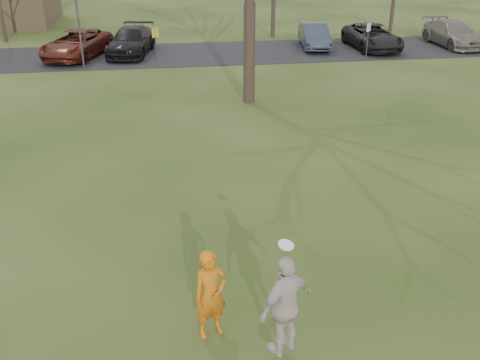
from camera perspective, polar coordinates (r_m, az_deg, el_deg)
name	(u,v)px	position (r m, az deg, el deg)	size (l,w,h in m)	color
ground	(270,340)	(10.71, 3.21, -16.64)	(120.00, 120.00, 0.00)	#1E380F
parking_strip	(190,54)	(33.57, -5.30, 13.21)	(62.00, 6.50, 0.04)	black
player_defender	(211,295)	(10.28, -3.15, -12.07)	(0.67, 0.44, 1.83)	#CE6A10
car_2	(77,44)	(33.69, -16.97, 13.67)	(2.57, 5.58, 1.55)	#541E13
car_3	(131,41)	(33.75, -11.51, 14.28)	(2.18, 5.37, 1.56)	black
car_5	(314,36)	(35.23, 7.91, 14.93)	(1.55, 4.45, 1.47)	#313849
car_6	(372,37)	(35.65, 13.89, 14.59)	(2.48, 5.37, 1.49)	black
car_7	(453,34)	(38.08, 21.67, 14.26)	(2.12, 5.22, 1.52)	slate
catching_play	(286,306)	(9.58, 4.89, -13.16)	(1.24, 1.02, 2.29)	beige
sign_yellow	(156,41)	(30.30, -8.96, 14.43)	(0.35, 0.35, 2.08)	#47474C
sign_white	(368,35)	(32.48, 13.46, 14.80)	(0.35, 0.35, 2.08)	#47474C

